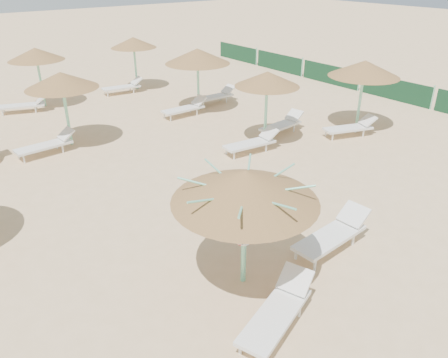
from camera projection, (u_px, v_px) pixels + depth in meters
ground at (265, 275)px, 9.43m from camera, size 120.00×120.00×0.00m
main_palapa at (245, 187)px, 8.28m from camera, size 2.88×2.88×2.59m
lounger_main_a at (278, 310)px, 7.99m from camera, size 2.15×1.28×0.75m
lounger_main_b at (334, 234)px, 10.19m from camera, size 2.22×0.79×0.79m
palapa_field at (102, 75)px, 16.14m from camera, size 18.38×13.54×2.72m
windbreak_fence at (331, 75)px, 23.91m from camera, size 0.08×19.84×1.10m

